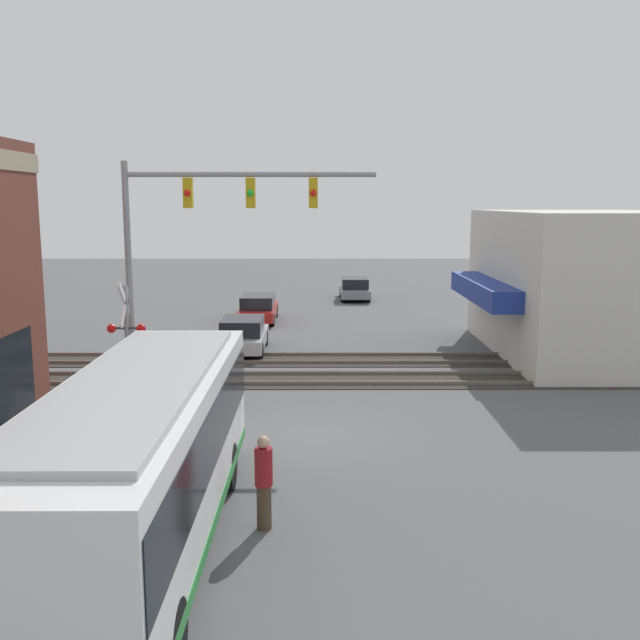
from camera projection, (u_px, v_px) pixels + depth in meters
ground_plane at (308, 436)px, 18.72m from camera, size 120.00×120.00×0.00m
shop_building at (585, 284)px, 28.56m from camera, size 10.94×8.29×5.74m
city_bus at (140, 458)px, 12.22m from camera, size 10.07×2.59×3.18m
traffic_signal_gantry at (201, 225)px, 21.53m from camera, size 0.42×7.63×7.31m
crossing_signal at (127, 328)px, 21.65m from camera, size 1.41×1.18×3.81m
rail_track_near at (310, 379)px, 24.64m from camera, size 2.60×60.00×0.15m
rail_track_far at (311, 359)px, 27.80m from camera, size 2.60×60.00×0.15m
parked_car_silver at (243, 336)px, 29.23m from camera, size 4.26×1.82×1.42m
parked_car_red at (258, 309)px, 36.70m from camera, size 4.75×1.82×1.39m
parked_car_grey at (355, 289)px, 44.99m from camera, size 4.24×1.82×1.40m
pedestrian_near_bus at (264, 482)px, 13.29m from camera, size 0.34×0.34×1.82m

